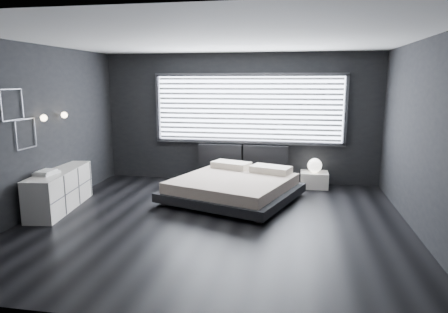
# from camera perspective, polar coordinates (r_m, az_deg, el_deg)

# --- Properties ---
(room) EXTENTS (6.04, 6.00, 2.80)m
(room) POSITION_cam_1_polar(r_m,az_deg,el_deg) (6.08, -1.41, 3.17)
(room) COLOR black
(room) RESTS_ON ground
(window) EXTENTS (4.14, 0.09, 1.52)m
(window) POSITION_cam_1_polar(r_m,az_deg,el_deg) (8.68, 3.47, 6.80)
(window) COLOR white
(window) RESTS_ON ground
(headboard) EXTENTS (1.96, 0.16, 0.52)m
(headboard) POSITION_cam_1_polar(r_m,az_deg,el_deg) (8.77, 2.71, -0.01)
(headboard) COLOR black
(headboard) RESTS_ON ground
(sconce_near) EXTENTS (0.18, 0.11, 0.11)m
(sconce_near) POSITION_cam_1_polar(r_m,az_deg,el_deg) (7.25, -24.37, 5.04)
(sconce_near) COLOR silver
(sconce_near) RESTS_ON ground
(sconce_far) EXTENTS (0.18, 0.11, 0.11)m
(sconce_far) POSITION_cam_1_polar(r_m,az_deg,el_deg) (7.75, -21.88, 5.52)
(sconce_far) COLOR silver
(sconce_far) RESTS_ON ground
(wall_art_upper) EXTENTS (0.01, 0.48, 0.48)m
(wall_art_upper) POSITION_cam_1_polar(r_m,az_deg,el_deg) (6.80, -28.03, 6.54)
(wall_art_upper) COLOR #47474C
(wall_art_upper) RESTS_ON ground
(wall_art_lower) EXTENTS (0.01, 0.48, 0.48)m
(wall_art_lower) POSITION_cam_1_polar(r_m,az_deg,el_deg) (7.04, -26.45, 2.92)
(wall_art_lower) COLOR #47474C
(wall_art_lower) RESTS_ON ground
(bed) EXTENTS (2.71, 2.65, 0.56)m
(bed) POSITION_cam_1_polar(r_m,az_deg,el_deg) (7.49, 1.39, -4.30)
(bed) COLOR black
(bed) RESTS_ON ground
(nightstand) EXTENTS (0.57, 0.47, 0.33)m
(nightstand) POSITION_cam_1_polar(r_m,az_deg,el_deg) (8.59, 12.75, -3.24)
(nightstand) COLOR white
(nightstand) RESTS_ON ground
(orb_lamp) EXTENTS (0.29, 0.29, 0.29)m
(orb_lamp) POSITION_cam_1_polar(r_m,az_deg,el_deg) (8.50, 12.83, -1.25)
(orb_lamp) COLOR white
(orb_lamp) RESTS_ON nightstand
(dresser) EXTENTS (0.71, 1.76, 0.68)m
(dresser) POSITION_cam_1_polar(r_m,az_deg,el_deg) (7.51, -22.38, -4.42)
(dresser) COLOR white
(dresser) RESTS_ON ground
(book_stack) EXTENTS (0.31, 0.38, 0.07)m
(book_stack) POSITION_cam_1_polar(r_m,az_deg,el_deg) (7.19, -24.04, -2.10)
(book_stack) COLOR white
(book_stack) RESTS_ON dresser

